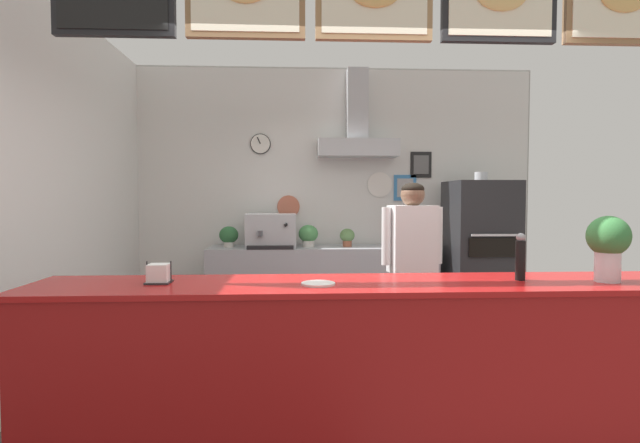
{
  "coord_description": "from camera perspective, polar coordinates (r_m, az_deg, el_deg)",
  "views": [
    {
      "loc": [
        -0.48,
        -3.17,
        1.47
      ],
      "look_at": [
        -0.28,
        0.79,
        1.28
      ],
      "focal_mm": 27.26,
      "sensor_mm": 36.0,
      "label": 1
    }
  ],
  "objects": [
    {
      "name": "potted_rosemary",
      "position": [
        5.61,
        -10.66,
        -1.66
      ],
      "size": [
        0.21,
        0.21,
        0.24
      ],
      "color": "beige",
      "rests_on": "back_prep_counter"
    },
    {
      "name": "service_counter",
      "position": [
        2.88,
        7.09,
        -16.95
      ],
      "size": [
        3.88,
        0.64,
        1.0
      ],
      "color": "maroon",
      "rests_on": "ground_plane"
    },
    {
      "name": "basil_vase",
      "position": [
        3.16,
        30.74,
        -2.33
      ],
      "size": [
        0.23,
        0.23,
        0.37
      ],
      "color": "silver",
      "rests_on": "service_counter"
    },
    {
      "name": "ground_plane",
      "position": [
        3.53,
        5.52,
        -21.93
      ],
      "size": [
        6.62,
        6.62,
        0.0
      ],
      "primitive_type": "plane",
      "color": "#514C47"
    },
    {
      "name": "potted_sage",
      "position": [
        5.6,
        3.22,
        -1.77
      ],
      "size": [
        0.17,
        0.17,
        0.21
      ],
      "color": "#9E563D",
      "rests_on": "back_prep_counter"
    },
    {
      "name": "condiment_plate",
      "position": [
        2.65,
        -0.21,
        -7.31
      ],
      "size": [
        0.18,
        0.18,
        0.01
      ],
      "color": "white",
      "rests_on": "service_counter"
    },
    {
      "name": "pizza_oven",
      "position": [
        5.69,
        18.26,
        -3.85
      ],
      "size": [
        0.68,
        0.74,
        1.76
      ],
      "color": "#232326",
      "rests_on": "ground_plane"
    },
    {
      "name": "espresso_machine",
      "position": [
        5.53,
        -5.75,
        -1.1
      ],
      "size": [
        0.56,
        0.46,
        0.38
      ],
      "color": "#B7BABF",
      "rests_on": "back_prep_counter"
    },
    {
      "name": "potted_thyme",
      "position": [
        5.55,
        -1.37,
        -1.58
      ],
      "size": [
        0.22,
        0.22,
        0.25
      ],
      "color": "beige",
      "rests_on": "back_prep_counter"
    },
    {
      "name": "shop_worker",
      "position": [
        4.22,
        10.75,
        -5.46
      ],
      "size": [
        0.54,
        0.28,
        1.61
      ],
      "rotation": [
        0.0,
        0.0,
        3.3
      ],
      "color": "#232328",
      "rests_on": "ground_plane"
    },
    {
      "name": "pepper_grinder",
      "position": [
        3.0,
        22.47,
        -3.87
      ],
      "size": [
        0.06,
        0.06,
        0.27
      ],
      "color": "black",
      "rests_on": "service_counter"
    },
    {
      "name": "napkin_holder",
      "position": [
        2.83,
        -18.38,
        -5.9
      ],
      "size": [
        0.14,
        0.13,
        0.12
      ],
      "color": "#262628",
      "rests_on": "service_counter"
    },
    {
      "name": "back_prep_counter",
      "position": [
        5.63,
        0.27,
        -7.7
      ],
      "size": [
        2.58,
        0.58,
        0.92
      ],
      "color": "#A3A5AD",
      "rests_on": "ground_plane"
    },
    {
      "name": "back_wall_assembly",
      "position": [
        5.76,
        2.02,
        4.34
      ],
      "size": [
        4.8,
        3.09,
        3.04
      ],
      "color": "#9E9E99",
      "rests_on": "ground_plane"
    }
  ]
}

